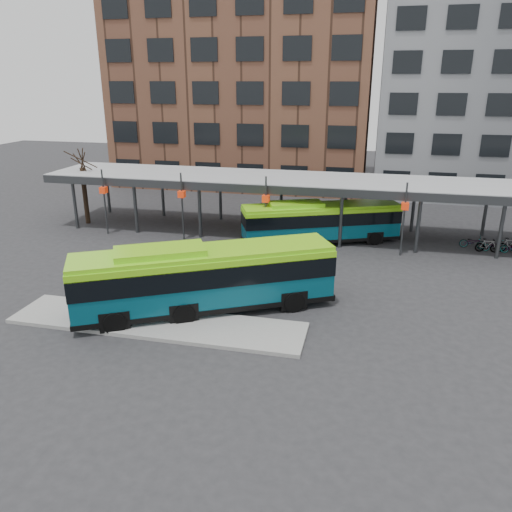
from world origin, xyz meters
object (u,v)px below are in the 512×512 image
at_px(bus_rear, 320,221).
at_px(tree, 85,193).
at_px(pedestrian, 115,298).
at_px(bus_front, 204,277).

bearing_deg(bus_rear, tree, 153.97).
xyz_separation_m(tree, bus_rear, (18.56, -0.88, -0.87)).
relative_size(tree, pedestrian, 3.10).
height_order(tree, bus_rear, tree).
distance_m(tree, pedestrian, 18.24).
xyz_separation_m(bus_front, pedestrian, (-3.83, -1.89, -0.71)).
bearing_deg(bus_front, pedestrian, 177.74).
distance_m(tree, bus_front, 19.31).
relative_size(tree, bus_rear, 0.51).
relative_size(bus_rear, pedestrian, 6.03).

